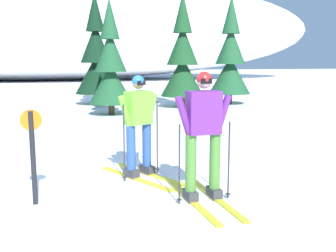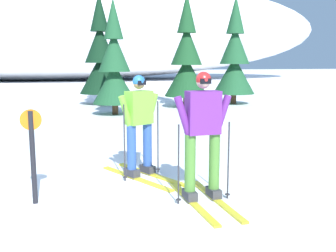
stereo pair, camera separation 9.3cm
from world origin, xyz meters
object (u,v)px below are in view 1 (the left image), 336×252
object	(u,v)px
skier_lime_jacket	(139,125)
pine_tree_center_left	(96,58)
pine_tree_center_right	(111,67)
trail_marker_post	(33,151)
pine_tree_right	(182,60)
pine_tree_far_right	(230,59)
skier_purple_jacket	(204,133)

from	to	relation	value
skier_lime_jacket	pine_tree_center_left	size ratio (longest dim) A/B	0.37
skier_lime_jacket	pine_tree_center_right	xyz separation A→B (m)	(0.03, 7.60, 0.78)
skier_lime_jacket	trail_marker_post	size ratio (longest dim) A/B	1.35
skier_lime_jacket	pine_tree_right	distance (m)	9.77
pine_tree_center_right	skier_lime_jacket	bearing A→B (deg)	-90.20
trail_marker_post	pine_tree_center_right	bearing A→B (deg)	79.54
pine_tree_center_left	trail_marker_post	distance (m)	12.08
pine_tree_center_right	trail_marker_post	xyz separation A→B (m)	(-1.59, -8.62, -0.91)
pine_tree_center_right	pine_tree_far_right	bearing A→B (deg)	24.32
skier_purple_jacket	trail_marker_post	distance (m)	2.30
pine_tree_center_right	trail_marker_post	world-z (taller)	pine_tree_center_right
skier_purple_jacket	pine_tree_far_right	bearing A→B (deg)	68.23
skier_lime_jacket	pine_tree_right	size ratio (longest dim) A/B	0.39
skier_lime_jacket	pine_tree_center_right	world-z (taller)	pine_tree_center_right
trail_marker_post	skier_purple_jacket	bearing A→B (deg)	-7.45
pine_tree_center_right	trail_marker_post	distance (m)	8.81
skier_purple_jacket	skier_lime_jacket	distance (m)	1.50
pine_tree_center_left	pine_tree_far_right	distance (m)	5.66
pine_tree_far_right	trail_marker_post	world-z (taller)	pine_tree_far_right
skier_purple_jacket	pine_tree_center_right	world-z (taller)	pine_tree_center_right
pine_tree_center_left	trail_marker_post	bearing A→B (deg)	-95.76
pine_tree_center_right	pine_tree_far_right	xyz separation A→B (m)	(5.18, 2.34, 0.24)
trail_marker_post	pine_tree_far_right	bearing A→B (deg)	58.29
pine_tree_center_right	pine_tree_center_left	bearing A→B (deg)	96.58
skier_lime_jacket	pine_tree_far_right	bearing A→B (deg)	62.34
pine_tree_far_right	skier_lime_jacket	bearing A→B (deg)	-117.66
pine_tree_center_left	pine_tree_center_right	bearing A→B (deg)	-83.42
pine_tree_center_right	trail_marker_post	bearing A→B (deg)	-100.46
pine_tree_right	trail_marker_post	world-z (taller)	pine_tree_right
pine_tree_center_right	pine_tree_far_right	world-z (taller)	pine_tree_far_right
skier_lime_jacket	trail_marker_post	xyz separation A→B (m)	(-1.56, -1.02, -0.14)
pine_tree_far_right	trail_marker_post	size ratio (longest dim) A/B	3.49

